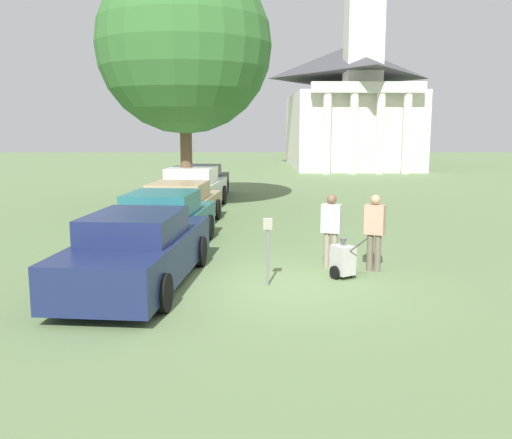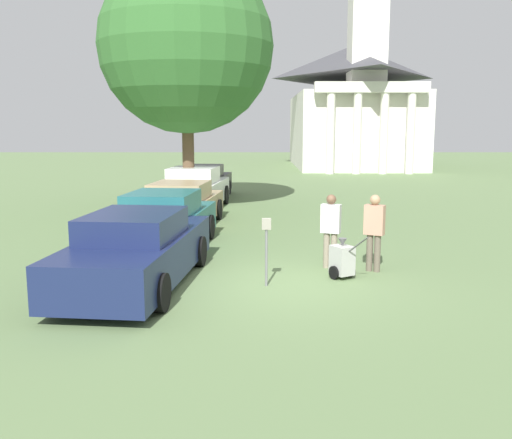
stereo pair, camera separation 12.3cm
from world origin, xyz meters
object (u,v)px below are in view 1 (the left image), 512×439
at_px(parked_car_navy, 139,251).
at_px(church, 349,101).
at_px(person_worker, 331,227).
at_px(equipment_cart, 343,260).
at_px(parked_car_tan, 180,206).
at_px(parked_car_teal, 164,223).
at_px(parked_car_black, 200,183).
at_px(parking_meter, 268,239).
at_px(person_supervisor, 375,228).
at_px(parked_car_white, 193,190).

relative_size(parked_car_navy, church, 0.27).
bearing_deg(parked_car_navy, person_worker, 25.15).
xyz_separation_m(parked_car_navy, church, (9.92, 34.40, 4.44)).
distance_m(equipment_cart, church, 34.71).
bearing_deg(person_worker, parked_car_tan, -32.23).
bearing_deg(parked_car_tan, person_worker, -46.98).
relative_size(equipment_cart, church, 0.05).
relative_size(parked_car_tan, church, 0.25).
relative_size(parked_car_navy, parked_car_teal, 1.12).
relative_size(parked_car_navy, parked_car_black, 1.03).
relative_size(parked_car_teal, parking_meter, 3.58).
bearing_deg(person_worker, parked_car_teal, -4.86).
xyz_separation_m(parked_car_black, church, (9.92, 20.52, 4.45)).
relative_size(parked_car_teal, equipment_cart, 4.87).
relative_size(person_worker, equipment_cart, 1.66).
distance_m(parked_car_teal, parked_car_tan, 3.39).
bearing_deg(person_supervisor, parked_car_navy, 39.76).
height_order(parked_car_navy, parked_car_tan, parked_car_navy).
bearing_deg(parking_meter, parked_car_navy, 178.18).
height_order(parked_car_navy, person_worker, person_worker).
height_order(parked_car_teal, person_worker, person_worker).
bearing_deg(parked_car_black, person_worker, -66.20).
relative_size(person_supervisor, equipment_cart, 1.69).
height_order(parked_car_navy, parked_car_black, parked_car_navy).
xyz_separation_m(parked_car_tan, church, (9.92, 27.71, 4.47)).
xyz_separation_m(parked_car_tan, parking_meter, (2.55, -6.78, 0.28)).
relative_size(parked_car_teal, person_supervisor, 2.89).
bearing_deg(parked_car_white, parked_car_teal, -83.92).
height_order(parking_meter, person_worker, person_worker).
xyz_separation_m(parking_meter, person_worker, (1.45, 1.46, -0.01)).
height_order(parked_car_white, parked_car_black, parked_car_white).
xyz_separation_m(parked_car_tan, parked_car_black, (0.00, 7.19, 0.02)).
xyz_separation_m(parked_car_tan, parked_car_white, (0.00, 3.94, 0.08)).
distance_m(parked_car_black, person_supervisor, 13.71).
height_order(parked_car_black, equipment_cart, parked_car_black).
xyz_separation_m(parked_car_white, person_supervisor, (4.90, -9.55, 0.21)).
xyz_separation_m(person_worker, equipment_cart, (0.14, -0.87, -0.55)).
bearing_deg(parked_car_tan, person_supervisor, -42.83).
height_order(parked_car_white, equipment_cart, parked_car_white).
distance_m(parked_car_navy, church, 36.08).
bearing_deg(person_supervisor, parking_meter, 53.63).
height_order(person_supervisor, equipment_cart, person_supervisor).
xyz_separation_m(parked_car_teal, parking_meter, (2.55, -3.38, 0.25)).
bearing_deg(church, parked_car_tan, -109.69).
bearing_deg(parked_car_teal, parked_car_navy, -83.92).
xyz_separation_m(parked_car_black, equipment_cart, (4.13, -13.38, -0.30)).
height_order(parked_car_navy, parked_car_teal, parked_car_teal).
distance_m(parked_car_white, parked_car_black, 3.25).
distance_m(parked_car_tan, person_worker, 6.65).
relative_size(parked_car_teal, person_worker, 2.94).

